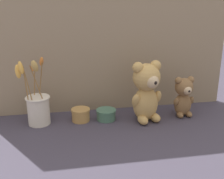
{
  "coord_description": "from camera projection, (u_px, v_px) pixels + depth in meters",
  "views": [
    {
      "loc": [
        -0.22,
        -1.17,
        0.54
      ],
      "look_at": [
        0.0,
        0.02,
        0.15
      ],
      "focal_mm": 45.0,
      "sensor_mm": 36.0,
      "label": 1
    }
  ],
  "objects": [
    {
      "name": "decorative_tin_tall",
      "position": [
        106.0,
        114.0,
        1.31
      ],
      "size": [
        0.09,
        0.09,
        0.05
      ],
      "color": "#47705B",
      "rests_on": "ground"
    },
    {
      "name": "decorative_tin_short",
      "position": [
        81.0,
        115.0,
        1.3
      ],
      "size": [
        0.09,
        0.09,
        0.06
      ],
      "color": "tan",
      "rests_on": "ground"
    },
    {
      "name": "backdrop_wall",
      "position": [
        106.0,
        36.0,
        1.34
      ],
      "size": [
        1.23,
        0.02,
        0.75
      ],
      "color": "gray",
      "rests_on": "ground"
    },
    {
      "name": "teddy_bear_large",
      "position": [
        146.0,
        90.0,
        1.27
      ],
      "size": [
        0.16,
        0.14,
        0.28
      ],
      "color": "tan",
      "rests_on": "ground"
    },
    {
      "name": "teddy_bear_medium",
      "position": [
        184.0,
        96.0,
        1.34
      ],
      "size": [
        0.1,
        0.1,
        0.19
      ],
      "color": "olive",
      "rests_on": "ground"
    },
    {
      "name": "flower_vase",
      "position": [
        38.0,
        106.0,
        1.25
      ],
      "size": [
        0.14,
        0.13,
        0.31
      ],
      "color": "silver",
      "rests_on": "ground"
    },
    {
      "name": "ground_plane",
      "position": [
        113.0,
        121.0,
        1.3
      ],
      "size": [
        4.0,
        4.0,
        0.0
      ],
      "primitive_type": "plane",
      "color": "#3D3847"
    }
  ]
}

